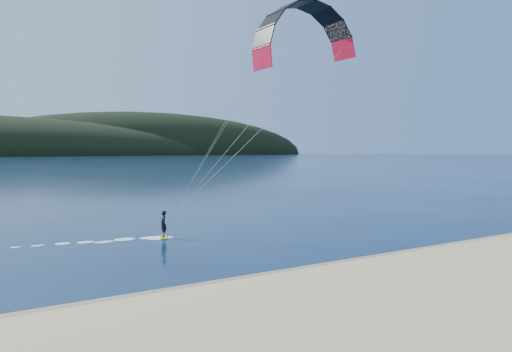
{
  "coord_description": "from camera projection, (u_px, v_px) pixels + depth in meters",
  "views": [
    {
      "loc": [
        -14.24,
        -15.6,
        6.58
      ],
      "look_at": [
        1.79,
        10.0,
        5.0
      ],
      "focal_mm": 33.89,
      "sensor_mm": 36.0,
      "label": 1
    }
  ],
  "objects": [
    {
      "name": "kitesurfer_near",
      "position": [
        299.0,
        64.0,
        34.7
      ],
      "size": [
        23.2,
        9.64,
        16.42
      ],
      "color": "#BECB17",
      "rests_on": "ground"
    },
    {
      "name": "ground",
      "position": [
        343.0,
        301.0,
        21.09
      ],
      "size": [
        1800.0,
        1800.0,
        0.0
      ],
      "primitive_type": "plane",
      "color": "#071534",
      "rests_on": "ground"
    },
    {
      "name": "wet_sand",
      "position": [
        283.0,
        277.0,
        24.9
      ],
      "size": [
        220.0,
        2.5,
        0.1
      ],
      "color": "#917A54",
      "rests_on": "ground"
    }
  ]
}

